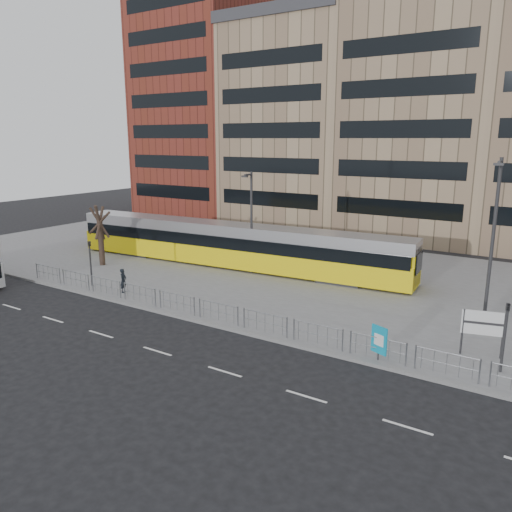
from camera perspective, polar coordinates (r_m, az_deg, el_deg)
The scene contains 15 objects.
ground at distance 28.81m, azimuth -8.59°, elevation -7.10°, with size 120.00×120.00×0.00m, color black.
plaza at distance 38.17m, azimuth 3.31°, elevation -1.76°, with size 64.00×24.00×0.15m, color slate.
kerb at distance 28.82m, azimuth -8.53°, elevation -6.93°, with size 64.00×0.25×0.17m, color gray.
building_row at distance 56.96m, azimuth 16.43°, elevation 15.72°, with size 70.40×18.40×31.20m.
pedestrian_barrier at distance 27.64m, azimuth -4.83°, elevation -5.73°, with size 32.07×0.07×1.10m.
road_markings at distance 25.49m, azimuth -12.86°, elevation -10.06°, with size 62.00×0.12×0.01m, color white.
tram at distance 39.17m, azimuth -2.88°, elevation 1.28°, with size 28.63×4.83×3.36m.
station_sign at distance 25.19m, azimuth 24.54°, elevation -7.20°, with size 1.86×0.55×2.19m.
ad_panel at distance 23.43m, azimuth 13.89°, elevation -9.33°, with size 0.83×0.38×1.62m.
pedestrian at distance 33.71m, azimuth -14.92°, elevation -2.72°, with size 0.57×0.38×1.57m, color black.
traffic_light_west at distance 35.51m, azimuth -18.43°, elevation -0.17°, with size 0.22×0.25×3.10m.
traffic_light_east at distance 23.76m, azimuth 26.61°, elevation -7.44°, with size 0.21×0.24×3.10m.
lamp_post_west at distance 36.56m, azimuth -0.57°, elevation 4.32°, with size 0.45×1.04×7.51m.
lamp_post_east at distance 27.78m, azimuth 25.42°, elevation 1.68°, with size 0.45×1.04×8.93m.
bare_tree at distance 40.75m, azimuth -17.59°, elevation 5.80°, with size 4.60×4.60×7.04m.
Camera 1 is at (17.99, -20.18, 9.95)m, focal length 35.00 mm.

